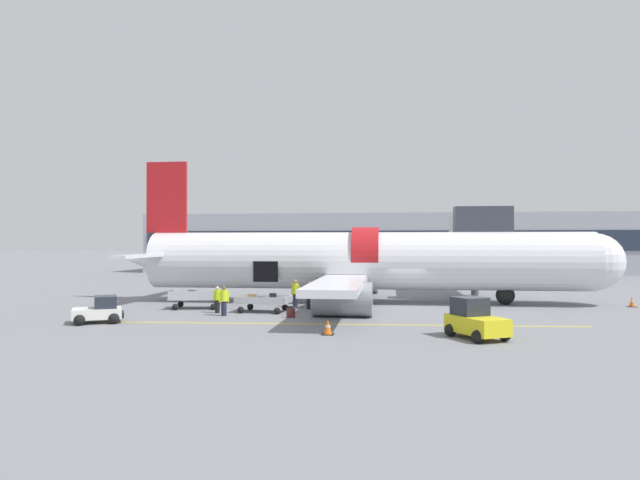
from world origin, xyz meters
name	(u,v)px	position (x,y,z in m)	size (l,w,h in m)	color
ground_plane	(406,307)	(0.00, 0.00, 0.00)	(500.00, 500.00, 0.00)	slate
apron_marking_line	(337,324)	(-3.78, -8.54, 0.00)	(25.52, 1.50, 0.01)	yellow
terminal_strip	(397,243)	(0.00, 44.69, 4.12)	(70.86, 12.50, 8.23)	#9EA3AD
jet_bridge_stub	(476,234)	(5.65, 7.80, 4.91)	(4.07, 9.14, 6.83)	#4C4C51
airplane	(360,262)	(-3.15, 2.17, 2.85)	(34.69, 28.54, 10.10)	silver
baggage_tug_lead	(100,311)	(-16.24, -9.43, 0.61)	(2.98, 2.73, 1.40)	silver
baggage_tug_mid	(475,321)	(2.62, -12.06, 0.75)	(2.72, 3.28, 1.77)	yellow
baggage_cart_loading	(264,303)	(-8.65, -3.87, 0.55)	(4.18, 2.34, 1.12)	#B7BABF
baggage_cart_queued	(197,299)	(-13.28, -2.61, 0.61)	(4.36, 2.36, 1.18)	#B7BABF
ground_crew_loader_a	(309,295)	(-6.14, -2.11, 0.91)	(0.50, 0.60, 1.74)	black
ground_crew_loader_b	(224,300)	(-10.56, -5.91, 0.91)	(0.58, 0.53, 1.72)	#1E2338
ground_crew_driver	(217,299)	(-11.33, -4.64, 0.84)	(0.55, 0.46, 1.59)	black
ground_crew_supervisor	(295,293)	(-7.19, -1.12, 0.94)	(0.61, 0.54, 1.78)	#1E2338
suitcase_on_tarmac_upright	(291,313)	(-6.59, -6.25, 0.27)	(0.48, 0.25, 0.65)	#4C1E1E
safety_cone_nose	(632,302)	(14.67, 1.72, 0.32)	(0.48, 0.48, 0.68)	black
safety_cone_engine_left	(328,328)	(-3.90, -11.88, 0.32)	(0.56, 0.56, 0.69)	black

